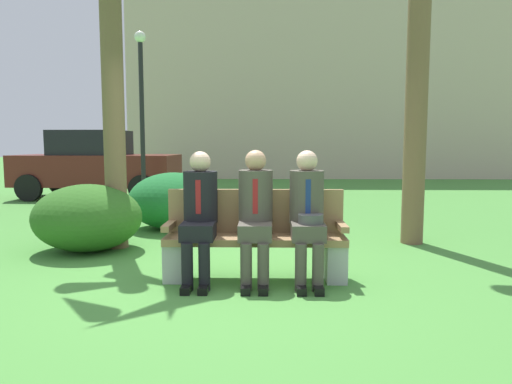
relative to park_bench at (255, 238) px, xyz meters
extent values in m
plane|color=#478839|center=(-0.31, -0.16, -0.42)|extent=(80.00, 80.00, 0.00)
cube|color=#99754C|center=(0.00, -0.06, 0.00)|extent=(1.81, 0.44, 0.07)
cube|color=#99754C|center=(0.00, 0.13, 0.26)|extent=(1.81, 0.06, 0.45)
cube|color=#99754C|center=(-0.86, -0.06, 0.13)|extent=(0.08, 0.44, 0.06)
cube|color=#99754C|center=(0.86, -0.06, 0.13)|extent=(0.08, 0.44, 0.06)
cube|color=#B8B8B8|center=(-0.80, -0.06, -0.23)|extent=(0.20, 0.37, 0.38)
cube|color=#B8B8B8|center=(0.80, -0.06, -0.23)|extent=(0.20, 0.37, 0.38)
cube|color=black|center=(-0.55, -0.23, 0.11)|extent=(0.32, 0.38, 0.16)
cylinder|color=black|center=(-0.63, -0.42, -0.19)|extent=(0.11, 0.11, 0.45)
cylinder|color=black|center=(-0.47, -0.42, -0.19)|extent=(0.11, 0.11, 0.45)
cube|color=black|center=(-0.63, -0.48, -0.38)|extent=(0.09, 0.22, 0.07)
cube|color=black|center=(-0.47, -0.48, -0.38)|extent=(0.09, 0.22, 0.07)
cylinder|color=black|center=(-0.55, -0.04, 0.42)|extent=(0.34, 0.34, 0.52)
cube|color=maroon|center=(-0.55, -0.20, 0.44)|extent=(0.05, 0.01, 0.33)
sphere|color=beige|center=(-0.55, -0.04, 0.77)|extent=(0.21, 0.21, 0.21)
cube|color=#4C473D|center=(0.00, -0.23, 0.11)|extent=(0.32, 0.38, 0.16)
cylinder|color=#4C473D|center=(-0.08, -0.42, -0.19)|extent=(0.11, 0.11, 0.45)
cylinder|color=#4C473D|center=(0.08, -0.42, -0.19)|extent=(0.11, 0.11, 0.45)
cube|color=black|center=(-0.08, -0.48, -0.38)|extent=(0.09, 0.22, 0.07)
cube|color=black|center=(0.08, -0.48, -0.38)|extent=(0.09, 0.22, 0.07)
cylinder|color=#4C473D|center=(0.00, -0.04, 0.43)|extent=(0.34, 0.34, 0.53)
cube|color=maroon|center=(0.00, -0.20, 0.45)|extent=(0.05, 0.01, 0.34)
sphere|color=tan|center=(0.00, -0.04, 0.79)|extent=(0.21, 0.21, 0.21)
cube|color=#4C473D|center=(0.51, -0.23, 0.11)|extent=(0.32, 0.38, 0.16)
cylinder|color=#4C473D|center=(0.43, -0.42, -0.19)|extent=(0.11, 0.11, 0.45)
cylinder|color=#4C473D|center=(0.59, -0.42, -0.19)|extent=(0.11, 0.11, 0.45)
cube|color=black|center=(0.43, -0.48, -0.38)|extent=(0.09, 0.22, 0.07)
cube|color=black|center=(0.59, -0.48, -0.38)|extent=(0.09, 0.22, 0.07)
cylinder|color=#4C473D|center=(0.51, -0.04, 0.42)|extent=(0.34, 0.34, 0.53)
cube|color=navy|center=(0.51, -0.20, 0.44)|extent=(0.05, 0.01, 0.34)
sphere|color=beige|center=(0.51, -0.04, 0.78)|extent=(0.21, 0.21, 0.21)
cylinder|color=#4B4B4B|center=(0.54, -0.25, 0.24)|extent=(0.24, 0.24, 0.09)
cylinder|color=brown|center=(2.12, 1.74, 2.06)|extent=(0.30, 0.30, 4.96)
cylinder|color=brown|center=(-1.86, 1.39, 1.55)|extent=(0.28, 0.28, 3.93)
ellipsoid|color=#2D611E|center=(-2.17, 1.18, 0.01)|extent=(1.37, 1.25, 0.85)
ellipsoid|color=#1C672C|center=(-1.37, 2.76, 0.04)|extent=(1.45, 1.33, 0.91)
cube|color=#591E19|center=(-4.08, 6.90, 0.28)|extent=(3.97, 1.74, 0.76)
cube|color=black|center=(-4.23, 6.91, 0.96)|extent=(1.76, 1.44, 0.60)
cylinder|color=black|center=(-2.68, 7.62, -0.10)|extent=(0.65, 0.17, 0.64)
cylinder|color=black|center=(-2.75, 6.06, -0.10)|extent=(0.65, 0.17, 0.64)
cylinder|color=black|center=(-5.41, 7.75, -0.10)|extent=(0.65, 0.17, 0.64)
cylinder|color=black|center=(-5.48, 6.19, -0.10)|extent=(0.65, 0.17, 0.64)
cylinder|color=black|center=(-2.57, 5.51, 1.33)|extent=(0.10, 0.10, 3.50)
sphere|color=white|center=(-2.57, 5.51, 3.20)|extent=(0.24, 0.24, 0.24)
cube|color=#C8AE9B|center=(2.39, 17.07, 3.62)|extent=(15.10, 7.85, 8.07)
camera|label=1|loc=(0.11, -4.69, 0.96)|focal=32.96mm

